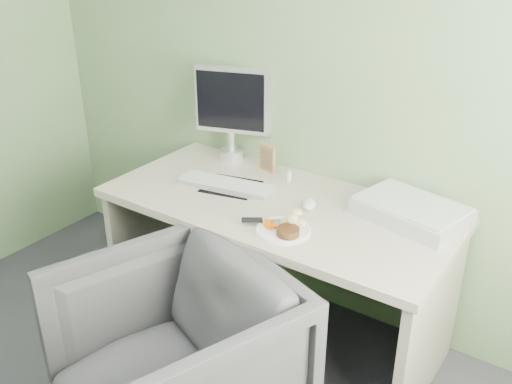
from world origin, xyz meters
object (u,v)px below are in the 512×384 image
Objects in this scene: desk at (276,237)px; desk_chair at (175,362)px; plate at (283,230)px; monitor at (233,108)px; scanner at (411,212)px.

desk_chair is (0.03, -0.75, -0.18)m from desk.
monitor reaches higher than plate.
desk_chair reaches higher than desk.
scanner reaches higher than desk.
desk_chair is (-0.53, -0.94, -0.39)m from scanner.
monitor is (-1.03, 0.12, 0.24)m from scanner.
desk is 0.63m from scanner.
desk is 3.27× the size of monitor.
desk is 1.97× the size of desk_chair.
monitor is (-0.47, 0.31, 0.46)m from desk.
monitor is (-0.64, 0.52, 0.27)m from plate.
plate is 0.56m from scanner.
monitor is at bearing 146.65° from desk.
plate is at bearing -121.35° from scanner.
plate is 0.87m from monitor.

